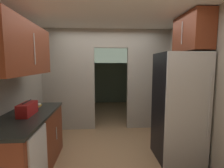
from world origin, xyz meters
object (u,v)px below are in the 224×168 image
(refrigerator, at_px, (179,107))
(book_stack, at_px, (37,106))
(boombox, at_px, (27,109))
(dishwasher, at_px, (39,164))

(refrigerator, height_order, book_stack, refrigerator)
(refrigerator, bearing_deg, book_stack, 176.95)
(boombox, bearing_deg, refrigerator, 6.74)
(dishwasher, height_order, boombox, boombox)
(refrigerator, relative_size, dishwasher, 2.15)
(dishwasher, distance_m, book_stack, 1.09)
(dishwasher, bearing_deg, book_stack, 110.44)
(refrigerator, distance_m, boombox, 2.47)
(refrigerator, height_order, dishwasher, refrigerator)
(boombox, distance_m, book_stack, 0.43)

